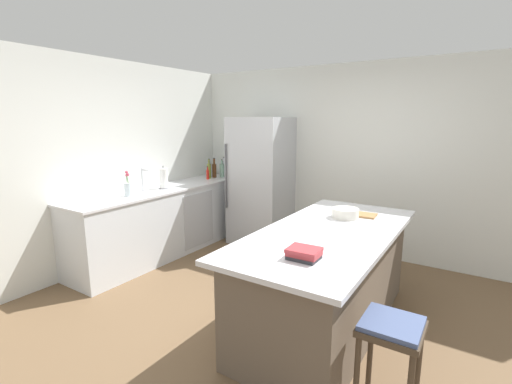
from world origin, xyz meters
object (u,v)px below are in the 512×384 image
object	(u,v)px
mixing_bowl	(345,213)
cutting_board	(358,214)
sink_faucet	(143,179)
bar_stool	(391,340)
cookbook_stack	(304,253)
gin_bottle	(222,170)
refrigerator	(261,181)
paper_towel_roll	(164,179)
flower_vase	(128,188)
hot_sauce_bottle	(208,174)
syrup_bottle	(214,170)
soda_bottle	(225,168)
olive_oil_bottle	(209,170)
kitchen_island	(327,278)

from	to	relation	value
mixing_bowl	cutting_board	xyz separation A→B (m)	(0.08, 0.17, -0.04)
sink_faucet	cutting_board	world-z (taller)	sink_faucet
bar_stool	cookbook_stack	xyz separation A→B (m)	(-0.63, 0.08, 0.40)
cookbook_stack	cutting_board	size ratio (longest dim) A/B	0.65
gin_bottle	refrigerator	bearing A→B (deg)	-4.59
paper_towel_roll	cutting_board	distance (m)	2.62
flower_vase	hot_sauce_bottle	world-z (taller)	flower_vase
gin_bottle	mixing_bowl	bearing A→B (deg)	-25.93
flower_vase	syrup_bottle	xyz separation A→B (m)	(-0.03, 1.70, 0.02)
soda_bottle	cutting_board	world-z (taller)	soda_bottle
sink_faucet	olive_oil_bottle	xyz separation A→B (m)	(0.05, 1.27, -0.03)
gin_bottle	soda_bottle	bearing A→B (deg)	94.39
hot_sauce_bottle	mixing_bowl	bearing A→B (deg)	-19.72
cookbook_stack	mixing_bowl	world-z (taller)	mixing_bowl
paper_towel_roll	flower_vase	bearing A→B (deg)	-89.65
olive_oil_bottle	cutting_board	size ratio (longest dim) A/B	0.88
soda_bottle	olive_oil_bottle	size ratio (longest dim) A/B	1.03
bar_stool	syrup_bottle	xyz separation A→B (m)	(-3.30, 2.38, 0.51)
soda_bottle	sink_faucet	bearing A→B (deg)	-95.00
cookbook_stack	olive_oil_bottle	bearing A→B (deg)	140.86
kitchen_island	cutting_board	bearing A→B (deg)	84.69
bar_stool	flower_vase	bearing A→B (deg)	168.26
sink_faucet	syrup_bottle	world-z (taller)	syrup_bottle
soda_bottle	gin_bottle	xyz separation A→B (m)	(0.01, -0.08, -0.02)
gin_bottle	olive_oil_bottle	world-z (taller)	olive_oil_bottle
gin_bottle	cutting_board	world-z (taller)	gin_bottle
olive_oil_bottle	hot_sauce_bottle	bearing A→B (deg)	-62.34
bar_stool	flower_vase	distance (m)	3.38
kitchen_island	soda_bottle	world-z (taller)	soda_bottle
paper_towel_roll	cookbook_stack	distance (m)	2.90
paper_towel_roll	gin_bottle	xyz separation A→B (m)	(0.05, 1.21, -0.02)
flower_vase	olive_oil_bottle	world-z (taller)	flower_vase
gin_bottle	sink_faucet	bearing A→B (deg)	-95.50
gin_bottle	cookbook_stack	distance (m)	3.54
cutting_board	syrup_bottle	bearing A→B (deg)	160.47
flower_vase	cookbook_stack	world-z (taller)	flower_vase
sink_faucet	cookbook_stack	world-z (taller)	sink_faucet
kitchen_island	olive_oil_bottle	bearing A→B (deg)	150.27
olive_oil_bottle	cutting_board	world-z (taller)	olive_oil_bottle
syrup_bottle	olive_oil_bottle	size ratio (longest dim) A/B	1.01
sink_faucet	syrup_bottle	size ratio (longest dim) A/B	0.96
sink_faucet	olive_oil_bottle	bearing A→B (deg)	87.97
hot_sauce_bottle	cutting_board	bearing A→B (deg)	-15.77
flower_vase	paper_towel_roll	world-z (taller)	flower_vase
bar_stool	paper_towel_roll	distance (m)	3.55
flower_vase	paper_towel_roll	xyz separation A→B (m)	(-0.00, 0.58, 0.04)
sink_faucet	cutting_board	size ratio (longest dim) A/B	0.85
soda_bottle	gin_bottle	world-z (taller)	soda_bottle
gin_bottle	cutting_board	bearing A→B (deg)	-22.03
refrigerator	sink_faucet	size ratio (longest dim) A/B	6.30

